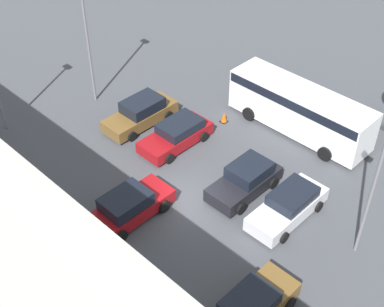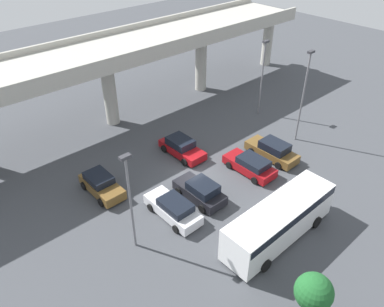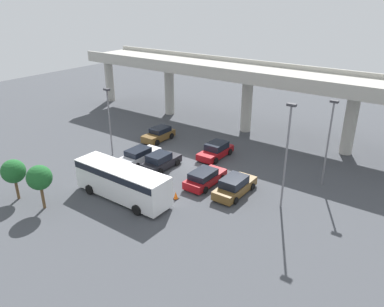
{
  "view_description": "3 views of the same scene",
  "coord_description": "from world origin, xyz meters",
  "px_view_note": "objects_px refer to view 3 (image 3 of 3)",
  "views": [
    {
      "loc": [
        -14.21,
        14.62,
        19.97
      ],
      "look_at": [
        1.49,
        -1.41,
        1.51
      ],
      "focal_mm": 50.0,
      "sensor_mm": 36.0,
      "label": 1
    },
    {
      "loc": [
        -16.79,
        -18.55,
        19.42
      ],
      "look_at": [
        0.65,
        0.86,
        1.61
      ],
      "focal_mm": 35.0,
      "sensor_mm": 36.0,
      "label": 2
    },
    {
      "loc": [
        21.23,
        -28.24,
        16.34
      ],
      "look_at": [
        0.89,
        -0.37,
        1.48
      ],
      "focal_mm": 35.0,
      "sensor_mm": 36.0,
      "label": 3
    }
  ],
  "objects_px": {
    "parked_car_2": "(161,161)",
    "parked_car_3": "(216,150)",
    "lamp_post_near_aisle": "(287,150)",
    "shuttle_bus": "(122,180)",
    "traffic_cone": "(176,195)",
    "lamp_post_mid_lot": "(109,117)",
    "tree_front_centre": "(39,178)",
    "parked_car_1": "(140,155)",
    "tree_front_left": "(13,171)",
    "parked_car_0": "(159,134)",
    "parked_car_4": "(205,178)",
    "lamp_post_by_overpass": "(329,137)",
    "parked_car_5": "(235,186)"
  },
  "relations": [
    {
      "from": "parked_car_0",
      "to": "parked_car_4",
      "type": "height_order",
      "value": "parked_car_0"
    },
    {
      "from": "lamp_post_mid_lot",
      "to": "lamp_post_by_overpass",
      "type": "relative_size",
      "value": 0.92
    },
    {
      "from": "lamp_post_near_aisle",
      "to": "traffic_cone",
      "type": "bearing_deg",
      "value": -152.13
    },
    {
      "from": "parked_car_4",
      "to": "lamp_post_near_aisle",
      "type": "bearing_deg",
      "value": -86.19
    },
    {
      "from": "shuttle_bus",
      "to": "lamp_post_near_aisle",
      "type": "bearing_deg",
      "value": 29.83
    },
    {
      "from": "parked_car_1",
      "to": "lamp_post_near_aisle",
      "type": "relative_size",
      "value": 0.54
    },
    {
      "from": "parked_car_1",
      "to": "parked_car_3",
      "type": "xyz_separation_m",
      "value": [
        5.72,
        5.72,
        0.02
      ]
    },
    {
      "from": "parked_car_4",
      "to": "lamp_post_mid_lot",
      "type": "xyz_separation_m",
      "value": [
        -12.05,
        -0.26,
        3.66
      ]
    },
    {
      "from": "parked_car_0",
      "to": "lamp_post_by_overpass",
      "type": "height_order",
      "value": "lamp_post_by_overpass"
    },
    {
      "from": "parked_car_2",
      "to": "parked_car_3",
      "type": "height_order",
      "value": "parked_car_2"
    },
    {
      "from": "parked_car_3",
      "to": "lamp_post_near_aisle",
      "type": "relative_size",
      "value": 0.53
    },
    {
      "from": "parked_car_2",
      "to": "parked_car_4",
      "type": "bearing_deg",
      "value": -92.98
    },
    {
      "from": "parked_car_1",
      "to": "traffic_cone",
      "type": "height_order",
      "value": "parked_car_1"
    },
    {
      "from": "lamp_post_near_aisle",
      "to": "traffic_cone",
      "type": "relative_size",
      "value": 12.6
    },
    {
      "from": "tree_front_centre",
      "to": "tree_front_left",
      "type": "bearing_deg",
      "value": -172.69
    },
    {
      "from": "parked_car_4",
      "to": "lamp_post_by_overpass",
      "type": "xyz_separation_m",
      "value": [
        8.77,
        6.38,
        3.98
      ]
    },
    {
      "from": "lamp_post_near_aisle",
      "to": "tree_front_centre",
      "type": "xyz_separation_m",
      "value": [
        -15.67,
        -11.68,
        -2.33
      ]
    },
    {
      "from": "lamp_post_mid_lot",
      "to": "lamp_post_by_overpass",
      "type": "height_order",
      "value": "lamp_post_by_overpass"
    },
    {
      "from": "lamp_post_mid_lot",
      "to": "parked_car_0",
      "type": "bearing_deg",
      "value": 79.24
    },
    {
      "from": "traffic_cone",
      "to": "lamp_post_by_overpass",
      "type": "bearing_deg",
      "value": 47.21
    },
    {
      "from": "parked_car_1",
      "to": "tree_front_left",
      "type": "distance_m",
      "value": 12.36
    },
    {
      "from": "shuttle_bus",
      "to": "lamp_post_mid_lot",
      "type": "distance_m",
      "value": 10.09
    },
    {
      "from": "parked_car_3",
      "to": "lamp_post_near_aisle",
      "type": "height_order",
      "value": "lamp_post_near_aisle"
    },
    {
      "from": "lamp_post_by_overpass",
      "to": "traffic_cone",
      "type": "relative_size",
      "value": 11.43
    },
    {
      "from": "parked_car_4",
      "to": "lamp_post_near_aisle",
      "type": "relative_size",
      "value": 0.53
    },
    {
      "from": "parked_car_5",
      "to": "lamp_post_near_aisle",
      "type": "distance_m",
      "value": 6.06
    },
    {
      "from": "parked_car_0",
      "to": "tree_front_left",
      "type": "height_order",
      "value": "tree_front_left"
    },
    {
      "from": "traffic_cone",
      "to": "shuttle_bus",
      "type": "bearing_deg",
      "value": -146.38
    },
    {
      "from": "parked_car_2",
      "to": "lamp_post_near_aisle",
      "type": "height_order",
      "value": "lamp_post_near_aisle"
    },
    {
      "from": "parked_car_0",
      "to": "parked_car_5",
      "type": "distance_m",
      "value": 15.19
    },
    {
      "from": "shuttle_bus",
      "to": "lamp_post_near_aisle",
      "type": "relative_size",
      "value": 1.04
    },
    {
      "from": "parked_car_0",
      "to": "tree_front_centre",
      "type": "relative_size",
      "value": 1.13
    },
    {
      "from": "parked_car_2",
      "to": "traffic_cone",
      "type": "distance_m",
      "value": 6.41
    },
    {
      "from": "tree_front_centre",
      "to": "traffic_cone",
      "type": "distance_m",
      "value": 11.15
    },
    {
      "from": "parked_car_4",
      "to": "lamp_post_mid_lot",
      "type": "distance_m",
      "value": 12.59
    },
    {
      "from": "parked_car_5",
      "to": "parked_car_1",
      "type": "bearing_deg",
      "value": 89.44
    },
    {
      "from": "parked_car_5",
      "to": "lamp_post_by_overpass",
      "type": "xyz_separation_m",
      "value": [
        5.66,
        6.28,
        3.92
      ]
    },
    {
      "from": "lamp_post_near_aisle",
      "to": "tree_front_centre",
      "type": "distance_m",
      "value": 19.69
    },
    {
      "from": "parked_car_1",
      "to": "parked_car_5",
      "type": "relative_size",
      "value": 0.98
    },
    {
      "from": "shuttle_bus",
      "to": "lamp_post_by_overpass",
      "type": "xyz_separation_m",
      "value": [
        13.09,
        12.56,
        2.99
      ]
    },
    {
      "from": "parked_car_2",
      "to": "lamp_post_by_overpass",
      "type": "relative_size",
      "value": 0.54
    },
    {
      "from": "lamp_post_by_overpass",
      "to": "tree_front_centre",
      "type": "distance_m",
      "value": 24.61
    },
    {
      "from": "parked_car_3",
      "to": "parked_car_1",
      "type": "bearing_deg",
      "value": -44.97
    },
    {
      "from": "parked_car_5",
      "to": "tree_front_left",
      "type": "distance_m",
      "value": 18.8
    },
    {
      "from": "parked_car_4",
      "to": "parked_car_0",
      "type": "bearing_deg",
      "value": 60.54
    },
    {
      "from": "parked_car_4",
      "to": "lamp_post_by_overpass",
      "type": "height_order",
      "value": "lamp_post_by_overpass"
    },
    {
      "from": "parked_car_5",
      "to": "shuttle_bus",
      "type": "bearing_deg",
      "value": 130.19
    },
    {
      "from": "parked_car_1",
      "to": "shuttle_bus",
      "type": "height_order",
      "value": "shuttle_bus"
    },
    {
      "from": "lamp_post_mid_lot",
      "to": "tree_front_centre",
      "type": "height_order",
      "value": "lamp_post_mid_lot"
    },
    {
      "from": "parked_car_2",
      "to": "parked_car_4",
      "type": "distance_m",
      "value": 5.56
    }
  ]
}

